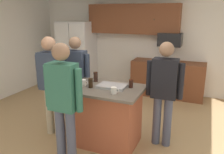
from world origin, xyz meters
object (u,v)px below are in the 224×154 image
(glass_dark_ale, at_px, (131,84))
(glass_stout_tall, at_px, (91,83))
(refrigerator, at_px, (77,54))
(person_elder_center, at_px, (51,80))
(microwave_over_range, at_px, (170,40))
(person_guest_left, at_px, (164,88))
(serving_tray, at_px, (112,86))
(person_guest_by_door, at_px, (76,75))
(glass_pilsner, at_px, (79,85))
(person_guest_right, at_px, (64,98))
(mug_blue_stoneware, at_px, (84,83))
(glass_short_whisky, at_px, (96,77))
(mug_ceramic_white, at_px, (114,91))
(kitchen_island, at_px, (105,115))

(glass_dark_ale, bearing_deg, glass_stout_tall, -157.20)
(glass_dark_ale, bearing_deg, refrigerator, 135.40)
(person_elder_center, bearing_deg, microwave_over_range, 55.37)
(person_guest_left, height_order, serving_tray, person_guest_left)
(person_guest_left, distance_m, person_guest_by_door, 1.66)
(person_guest_left, distance_m, person_elder_center, 1.85)
(glass_pilsner, xyz_separation_m, serving_tray, (0.41, 0.31, -0.06))
(glass_stout_tall, bearing_deg, person_guest_by_door, 137.99)
(refrigerator, distance_m, glass_stout_tall, 3.22)
(person_guest_left, xyz_separation_m, person_guest_right, (-1.13, -1.04, 0.04))
(glass_dark_ale, relative_size, mug_blue_stoneware, 1.01)
(person_elder_center, distance_m, serving_tray, 1.06)
(person_guest_left, distance_m, glass_dark_ale, 0.52)
(glass_pilsner, relative_size, glass_short_whisky, 1.01)
(person_guest_left, height_order, glass_dark_ale, person_guest_left)
(person_guest_by_door, distance_m, mug_ceramic_white, 1.21)
(glass_pilsner, height_order, glass_dark_ale, glass_pilsner)
(refrigerator, relative_size, serving_tray, 4.21)
(kitchen_island, bearing_deg, serving_tray, 23.39)
(person_guest_by_door, xyz_separation_m, glass_dark_ale, (1.16, -0.28, 0.05))
(person_guest_left, relative_size, glass_stout_tall, 11.54)
(person_guest_right, xyz_separation_m, glass_short_whisky, (-0.02, 0.98, 0.03))
(person_elder_center, distance_m, glass_short_whisky, 0.75)
(microwave_over_range, height_order, person_elder_center, person_elder_center)
(person_guest_right, distance_m, mug_blue_stoneware, 0.70)
(microwave_over_range, height_order, glass_pilsner, microwave_over_range)
(microwave_over_range, relative_size, person_guest_right, 0.32)
(person_guest_right, height_order, mug_blue_stoneware, person_guest_right)
(microwave_over_range, height_order, serving_tray, microwave_over_range)
(kitchen_island, height_order, person_guest_right, person_guest_right)
(serving_tray, bearing_deg, glass_pilsner, -142.93)
(person_guest_by_door, height_order, mug_blue_stoneware, person_guest_by_door)
(glass_stout_tall, bearing_deg, glass_short_whisky, 102.99)
(glass_pilsner, relative_size, serving_tray, 0.38)
(mug_blue_stoneware, xyz_separation_m, serving_tray, (0.46, 0.09, -0.03))
(person_guest_left, distance_m, glass_short_whisky, 1.15)
(glass_dark_ale, height_order, serving_tray, glass_dark_ale)
(glass_dark_ale, bearing_deg, glass_short_whisky, 173.04)
(serving_tray, bearing_deg, person_elder_center, -171.84)
(person_guest_right, bearing_deg, refrigerator, 47.78)
(glass_stout_tall, bearing_deg, person_elder_center, -178.53)
(refrigerator, height_order, person_elder_center, refrigerator)
(person_guest_right, bearing_deg, glass_short_whisky, 20.26)
(refrigerator, xyz_separation_m, person_guest_by_door, (1.27, -2.11, 0.04))
(microwave_over_range, distance_m, person_guest_right, 3.53)
(serving_tray, bearing_deg, mug_ceramic_white, -61.68)
(mug_ceramic_white, relative_size, glass_stout_tall, 0.87)
(microwave_over_range, relative_size, person_guest_by_door, 0.33)
(person_guest_left, distance_m, serving_tray, 0.81)
(person_guest_right, height_order, glass_short_whisky, person_guest_right)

